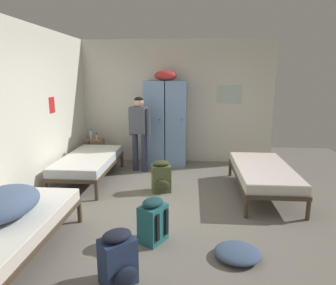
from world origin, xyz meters
TOP-DOWN VIEW (x-y plane):
  - ground_plane at (0.00, 0.00)m, footprint 8.28×8.28m
  - room_backdrop at (-1.16, 1.20)m, footprint 4.35×5.23m
  - locker_bank at (-0.21, 2.31)m, footprint 0.90×0.55m
  - shelf_unit at (-1.81, 2.24)m, footprint 0.38×0.30m
  - bed_left_front at (-1.56, -1.50)m, footprint 0.90×1.90m
  - bed_left_rear at (-1.56, 1.09)m, footprint 0.90×1.90m
  - bed_right at (1.56, 0.64)m, footprint 0.90×1.90m
  - bedding_heap at (-1.63, -1.44)m, footprint 0.69×0.90m
  - person_traveler at (-0.70, 1.75)m, footprint 0.47×0.29m
  - water_bottle at (-1.89, 2.26)m, footprint 0.06×0.06m
  - lotion_bottle at (-1.74, 2.20)m, footprint 0.05×0.05m
  - backpack_olive at (-0.14, 0.63)m, footprint 0.36×0.38m
  - backpack_navy at (-0.32, -1.77)m, footprint 0.41×0.42m
  - backpack_teal at (-0.09, -0.98)m, footprint 0.41×0.40m
  - clothes_pile_denim at (0.88, -1.26)m, footprint 0.51×0.48m

SIDE VIEW (x-z plane):
  - ground_plane at x=0.00m, z-range 0.00..0.00m
  - clothes_pile_denim at x=0.88m, z-range 0.00..0.12m
  - backpack_olive at x=-0.14m, z-range -0.02..0.53m
  - backpack_navy at x=-0.32m, z-range -0.02..0.53m
  - backpack_teal at x=-0.09m, z-range -0.02..0.53m
  - shelf_unit at x=-1.81m, z-range 0.06..0.63m
  - bed_left_front at x=-1.56m, z-range 0.14..0.63m
  - bed_left_rear at x=-1.56m, z-range 0.14..0.63m
  - bed_right at x=1.56m, z-range 0.14..0.63m
  - lotion_bottle at x=-1.74m, z-range 0.56..0.71m
  - bedding_heap at x=-1.63m, z-range 0.49..0.78m
  - water_bottle at x=-1.89m, z-range 0.56..0.78m
  - person_traveler at x=-0.70m, z-range 0.16..1.70m
  - locker_bank at x=-0.21m, z-range -0.07..2.00m
  - room_backdrop at x=-1.16m, z-range 0.00..2.74m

